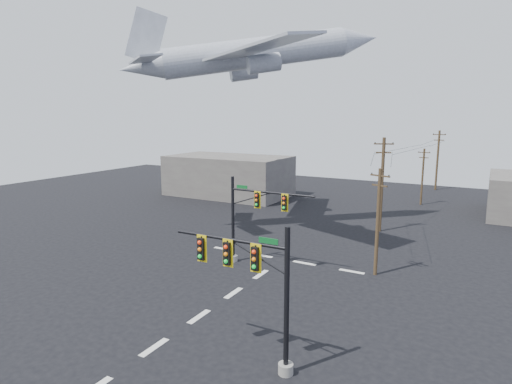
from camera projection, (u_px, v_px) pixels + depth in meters
The scene contains 11 objects.
ground at pixel (199, 317), 26.10m from camera, with size 120.00×120.00×0.00m, color black.
lane_markings at pixel (243, 286), 30.70m from camera, with size 14.00×21.20×0.01m.
signal_mast_near at pixel (257, 287), 20.30m from camera, with size 6.54×0.80×7.23m.
signal_mast_far at pixel (249, 218), 34.52m from camera, with size 7.51×0.79×7.22m.
utility_pole_a at pixel (378, 220), 32.22m from camera, with size 1.58×0.70×8.26m.
utility_pole_b at pixel (382, 183), 44.40m from camera, with size 1.93×0.79×9.88m.
utility_pole_c at pixel (423, 176), 57.92m from camera, with size 1.58×0.26×7.69m.
utility_pole_d at pixel (438, 159), 69.47m from camera, with size 2.01×0.33×9.68m.
power_lines at pixel (411, 149), 50.62m from camera, with size 4.25×43.10×0.40m.
airliner at pixel (255, 54), 42.45m from camera, with size 22.71×21.62×7.04m.
building_left at pixel (228, 176), 65.23m from camera, with size 18.00×10.00×6.00m, color #656259.
Camera 1 is at (14.74, -19.66, 12.15)m, focal length 30.00 mm.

